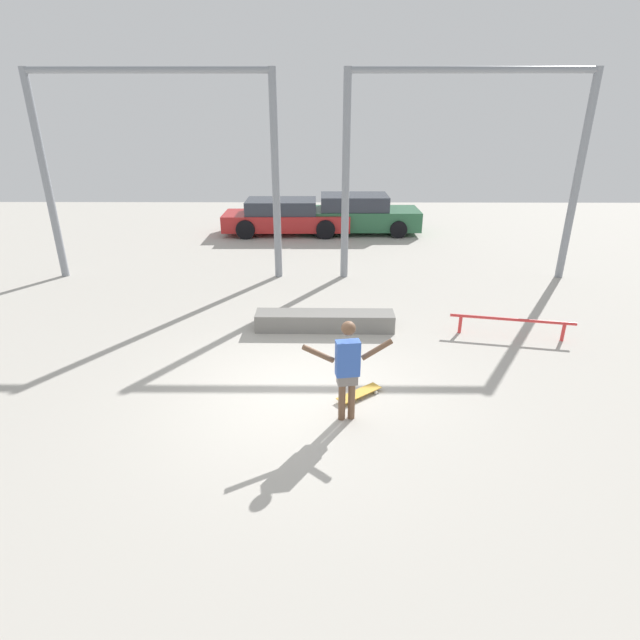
% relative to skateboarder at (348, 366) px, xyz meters
% --- Properties ---
extents(ground_plane, '(36.00, 36.00, 0.00)m').
position_rel_skateboarder_xyz_m(ground_plane, '(-0.68, 0.75, -0.89)').
color(ground_plane, '#B2ADA3').
extents(skateboarder, '(1.31, 0.29, 1.58)m').
position_rel_skateboarder_xyz_m(skateboarder, '(0.00, 0.00, 0.00)').
color(skateboarder, brown).
rests_on(skateboarder, ground_plane).
extents(skateboard, '(0.76, 0.67, 0.08)m').
position_rel_skateboarder_xyz_m(skateboard, '(0.23, 0.61, -0.83)').
color(skateboard, gold).
rests_on(skateboard, ground_plane).
extents(grind_box, '(2.89, 0.56, 0.37)m').
position_rel_skateboarder_xyz_m(grind_box, '(-0.32, 3.29, -0.71)').
color(grind_box, slate).
rests_on(grind_box, ground_plane).
extents(grind_rail, '(2.39, 0.52, 0.41)m').
position_rel_skateboarder_xyz_m(grind_rail, '(3.45, 2.94, -0.57)').
color(grind_rail, red).
rests_on(grind_rail, ground_plane).
extents(canopy_support_left, '(6.14, 0.20, 5.22)m').
position_rel_skateboarder_xyz_m(canopy_support_left, '(-4.56, 6.90, 2.39)').
color(canopy_support_left, gray).
rests_on(canopy_support_left, ground_plane).
extents(canopy_support_right, '(6.14, 0.20, 5.22)m').
position_rel_skateboarder_xyz_m(canopy_support_right, '(3.19, 6.90, 2.39)').
color(canopy_support_right, gray).
rests_on(canopy_support_right, ground_plane).
extents(parked_car_red, '(4.61, 1.94, 1.25)m').
position_rel_skateboarder_xyz_m(parked_car_red, '(-1.76, 12.05, -0.28)').
color(parked_car_red, red).
rests_on(parked_car_red, ground_plane).
extents(parked_car_green, '(4.44, 2.00, 1.39)m').
position_rel_skateboarder_xyz_m(parked_car_green, '(0.91, 12.25, -0.22)').
color(parked_car_green, '#28603D').
rests_on(parked_car_green, ground_plane).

